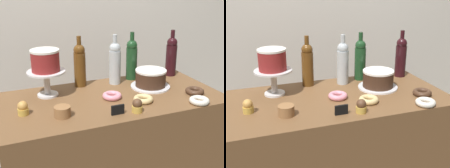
# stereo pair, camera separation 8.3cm
# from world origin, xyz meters

# --- Properties ---
(back_wall) EXTENTS (6.00, 0.05, 2.60)m
(back_wall) POSITION_xyz_m (0.00, 0.90, 1.30)
(back_wall) COLOR silver
(back_wall) RESTS_ON ground_plane
(display_counter) EXTENTS (1.30, 0.65, 0.96)m
(display_counter) POSITION_xyz_m (0.00, 0.00, 0.48)
(display_counter) COLOR brown
(display_counter) RESTS_ON ground_plane
(cake_stand_pedestal) EXTENTS (0.22, 0.22, 0.15)m
(cake_stand_pedestal) POSITION_xyz_m (-0.35, 0.16, 1.06)
(cake_stand_pedestal) COLOR silver
(cake_stand_pedestal) RESTS_ON display_counter
(white_layer_cake) EXTENTS (0.16, 0.16, 0.13)m
(white_layer_cake) POSITION_xyz_m (-0.35, 0.16, 1.17)
(white_layer_cake) COLOR maroon
(white_layer_cake) RESTS_ON cake_stand_pedestal
(silver_serving_platter) EXTENTS (0.25, 0.25, 0.01)m
(silver_serving_platter) POSITION_xyz_m (0.29, 0.06, 0.96)
(silver_serving_platter) COLOR white
(silver_serving_platter) RESTS_ON display_counter
(chocolate_round_cake) EXTENTS (0.20, 0.20, 0.11)m
(chocolate_round_cake) POSITION_xyz_m (0.29, 0.06, 1.02)
(chocolate_round_cake) COLOR #3D2619
(chocolate_round_cake) RESTS_ON silver_serving_platter
(wine_bottle_dark_red) EXTENTS (0.08, 0.08, 0.33)m
(wine_bottle_dark_red) POSITION_xyz_m (0.54, 0.22, 1.10)
(wine_bottle_dark_red) COLOR black
(wine_bottle_dark_red) RESTS_ON display_counter
(wine_bottle_amber) EXTENTS (0.08, 0.08, 0.33)m
(wine_bottle_amber) POSITION_xyz_m (-0.12, 0.25, 1.10)
(wine_bottle_amber) COLOR #5B3814
(wine_bottle_amber) RESTS_ON display_counter
(wine_bottle_clear) EXTENTS (0.08, 0.08, 0.33)m
(wine_bottle_clear) POSITION_xyz_m (0.11, 0.21, 1.10)
(wine_bottle_clear) COLOR #B2BCC1
(wine_bottle_clear) RESTS_ON display_counter
(wine_bottle_green) EXTENTS (0.08, 0.08, 0.33)m
(wine_bottle_green) POSITION_xyz_m (0.25, 0.25, 1.10)
(wine_bottle_green) COLOR #193D1E
(wine_bottle_green) RESTS_ON display_counter
(cupcake_chocolate) EXTENTS (0.06, 0.06, 0.07)m
(cupcake_chocolate) POSITION_xyz_m (0.04, -0.24, 0.99)
(cupcake_chocolate) COLOR gold
(cupcake_chocolate) RESTS_ON display_counter
(cupcake_caramel) EXTENTS (0.06, 0.06, 0.07)m
(cupcake_caramel) POSITION_xyz_m (-0.51, -0.05, 0.99)
(cupcake_caramel) COLOR gold
(cupcake_caramel) RESTS_ON display_counter
(donut_chocolate) EXTENTS (0.11, 0.11, 0.03)m
(donut_chocolate) POSITION_xyz_m (0.48, -0.14, 0.97)
(donut_chocolate) COLOR #472D1E
(donut_chocolate) RESTS_ON display_counter
(donut_pink) EXTENTS (0.11, 0.11, 0.03)m
(donut_pink) POSITION_xyz_m (-0.01, -0.02, 0.97)
(donut_pink) COLOR pink
(donut_pink) RESTS_ON display_counter
(donut_glazed) EXTENTS (0.11, 0.11, 0.03)m
(donut_glazed) POSITION_xyz_m (0.14, -0.14, 0.97)
(donut_glazed) COLOR #E0C17F
(donut_glazed) RESTS_ON display_counter
(donut_sugar) EXTENTS (0.11, 0.11, 0.03)m
(donut_sugar) POSITION_xyz_m (0.42, -0.27, 0.97)
(donut_sugar) COLOR silver
(donut_sugar) RESTS_ON display_counter
(cookie_stack) EXTENTS (0.08, 0.08, 0.05)m
(cookie_stack) POSITION_xyz_m (-0.33, -0.15, 0.98)
(cookie_stack) COLOR olive
(cookie_stack) RESTS_ON display_counter
(price_sign_chalkboard) EXTENTS (0.07, 0.01, 0.05)m
(price_sign_chalkboard) POSITION_xyz_m (-0.06, -0.23, 0.98)
(price_sign_chalkboard) COLOR black
(price_sign_chalkboard) RESTS_ON display_counter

